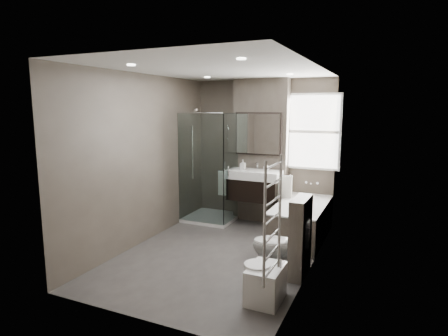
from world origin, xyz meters
The scene contains 15 objects.
room centered at (0.00, 0.00, 1.30)m, with size 2.70×3.90×2.70m.
vanity_pier centered at (0.00, 1.77, 1.30)m, with size 1.00×0.25×2.60m, color #4C453C.
vanity centered at (0.00, 1.43, 0.74)m, with size 0.95×0.47×0.66m.
mirror_cabinet centered at (0.00, 1.61, 1.63)m, with size 0.86×0.08×0.76m.
towel_left centered at (-0.56, 1.40, 0.72)m, with size 0.24×0.06×0.44m, color white.
towel_right centered at (0.56, 1.40, 0.72)m, with size 0.24×0.06×0.44m, color white.
shower_enclosure centered at (-0.75, 1.35, 0.49)m, with size 0.90×0.90×2.00m.
bathtub centered at (0.92, 1.10, 0.32)m, with size 0.75×1.60×0.57m.
window centered at (0.90, 1.88, 1.68)m, with size 0.98×0.06×1.33m.
toilet centered at (0.97, -0.28, 0.36)m, with size 0.41×0.71×0.73m, color white.
cistern_box centered at (1.21, -0.25, 0.50)m, with size 0.19×0.55×1.00m.
bidet centered at (1.01, -1.04, 0.21)m, with size 0.42×0.49×0.51m.
towel_radiator centered at (1.25, -1.60, 1.12)m, with size 0.03×0.49×1.10m.
soap_bottle_a centered at (-0.21, 1.40, 1.09)m, with size 0.08×0.08×0.18m, color white.
soap_bottle_b centered at (0.20, 1.49, 1.07)m, with size 0.11×0.11×0.14m, color white.
Camera 1 is at (2.17, -4.70, 2.10)m, focal length 30.00 mm.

